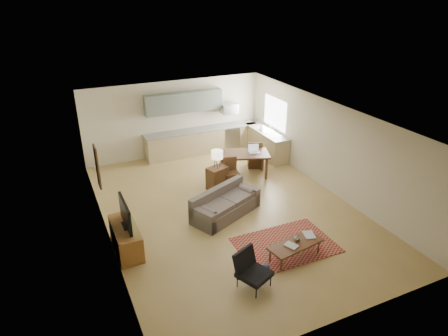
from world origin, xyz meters
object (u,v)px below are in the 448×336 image
tv_credenza (126,238)px  dining_table (244,164)px  sofa (226,203)px  coffee_table (295,250)px  console_table (217,178)px  armchair (254,271)px

tv_credenza → dining_table: bearing=29.2°
sofa → tv_credenza: (-2.78, -0.44, -0.04)m
coffee_table → tv_credenza: size_ratio=0.95×
coffee_table → console_table: (-0.23, 3.85, 0.16)m
armchair → dining_table: (2.22, 4.80, 0.00)m
coffee_table → console_table: bearing=84.0°
armchair → dining_table: 5.29m
console_table → sofa: bearing=-123.2°
sofa → tv_credenza: size_ratio=1.51×
armchair → console_table: armchair is taller
sofa → dining_table: bearing=27.9°
coffee_table → dining_table: size_ratio=0.84×
tv_credenza → dining_table: size_ratio=0.88×
tv_credenza → console_table: console_table is taller
dining_table → coffee_table: bearing=-82.6°
tv_credenza → console_table: bearing=31.4°
sofa → armchair: armchair is taller
sofa → dining_table: (1.56, 1.99, 0.03)m
coffee_table → armchair: armchair is taller
armchair → tv_credenza: armchair is taller
sofa → coffee_table: 2.44m
sofa → armchair: bearing=-127.1°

